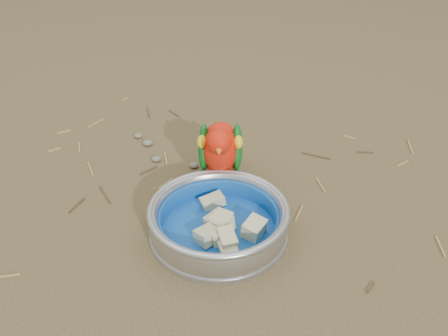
% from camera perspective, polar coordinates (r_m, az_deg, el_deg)
% --- Properties ---
extents(ground, '(60.00, 60.00, 0.00)m').
position_cam_1_polar(ground, '(0.91, -4.31, -6.21)').
color(ground, brown).
extents(food_bowl, '(0.24, 0.24, 0.02)m').
position_cam_1_polar(food_bowl, '(0.87, -0.61, -7.30)').
color(food_bowl, '#B2B2BA').
rests_on(food_bowl, ground).
extents(bowl_wall, '(0.24, 0.24, 0.04)m').
position_cam_1_polar(bowl_wall, '(0.85, -0.62, -5.77)').
color(bowl_wall, '#B2B2BA').
rests_on(bowl_wall, food_bowl).
extents(fruit_wedges, '(0.14, 0.14, 0.03)m').
position_cam_1_polar(fruit_wedges, '(0.86, -0.62, -6.13)').
color(fruit_wedges, '#C9BF90').
rests_on(fruit_wedges, food_bowl).
extents(lory_parrot, '(0.15, 0.20, 0.15)m').
position_cam_1_polar(lory_parrot, '(0.96, -0.44, 1.48)').
color(lory_parrot, red).
rests_on(lory_parrot, ground).
extents(ground_debris, '(0.90, 0.80, 0.01)m').
position_cam_1_polar(ground_debris, '(0.98, -4.22, -2.60)').
color(ground_debris, olive).
rests_on(ground_debris, ground).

